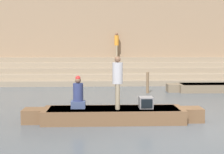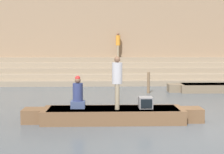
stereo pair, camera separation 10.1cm
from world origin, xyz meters
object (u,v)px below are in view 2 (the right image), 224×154
(person_standing, at_px, (117,79))
(moored_boat_shore, at_px, (218,87))
(mooring_post, at_px, (148,83))
(rowboat_main, at_px, (113,115))
(person_rowing, at_px, (78,95))
(person_on_steps, at_px, (118,43))
(tv_set, at_px, (146,103))

(person_standing, relative_size, moored_boat_shore, 0.31)
(mooring_post, bearing_deg, rowboat_main, -108.75)
(rowboat_main, relative_size, mooring_post, 5.32)
(person_rowing, bearing_deg, person_on_steps, 66.98)
(moored_boat_shore, xyz_separation_m, mooring_post, (-3.84, -0.40, 0.32))
(person_rowing, height_order, moored_boat_shore, person_rowing)
(tv_set, bearing_deg, mooring_post, 78.79)
(tv_set, distance_m, mooring_post, 6.10)
(person_rowing, bearing_deg, moored_boat_shore, 28.08)
(rowboat_main, distance_m, moored_boat_shore, 8.69)
(person_standing, bearing_deg, mooring_post, 78.80)
(person_standing, height_order, tv_set, person_standing)
(person_standing, xyz_separation_m, mooring_post, (1.91, 6.10, -0.88))
(mooring_post, relative_size, person_on_steps, 0.63)
(person_on_steps, bearing_deg, tv_set, -123.09)
(moored_boat_shore, distance_m, mooring_post, 3.87)
(rowboat_main, relative_size, person_on_steps, 3.36)
(tv_set, relative_size, moored_boat_shore, 0.08)
(rowboat_main, distance_m, person_standing, 1.20)
(person_rowing, relative_size, tv_set, 2.40)
(moored_boat_shore, bearing_deg, person_on_steps, 126.87)
(rowboat_main, distance_m, person_rowing, 1.31)
(moored_boat_shore, bearing_deg, rowboat_main, -138.12)
(rowboat_main, bearing_deg, person_standing, -33.86)
(rowboat_main, xyz_separation_m, tv_set, (1.06, -0.02, 0.40))
(person_standing, xyz_separation_m, moored_boat_shore, (5.75, 6.50, -1.21))
(tv_set, distance_m, moored_boat_shore, 8.04)
(rowboat_main, xyz_separation_m, person_standing, (0.13, -0.09, 1.19))
(moored_boat_shore, distance_m, person_on_steps, 7.97)
(rowboat_main, bearing_deg, person_on_steps, 87.75)
(mooring_post, distance_m, person_on_steps, 6.49)
(tv_set, relative_size, person_on_steps, 0.25)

